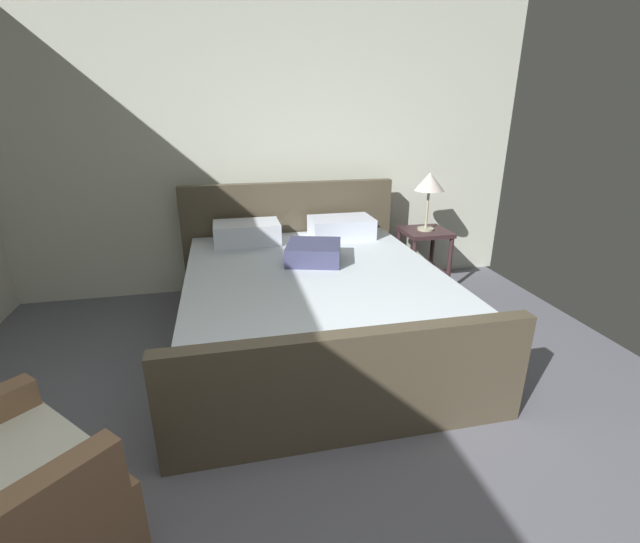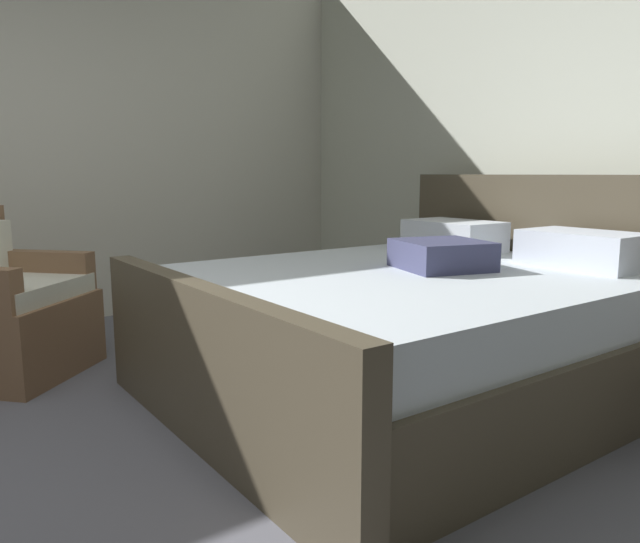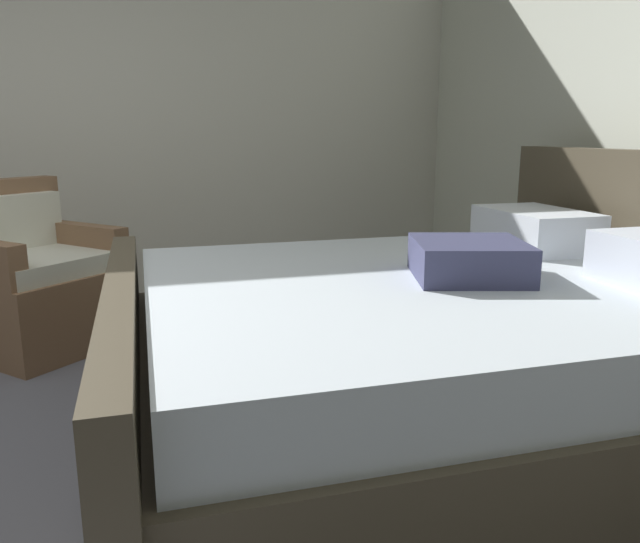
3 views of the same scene
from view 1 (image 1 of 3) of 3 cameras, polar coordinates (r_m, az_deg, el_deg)
The scene contains 4 objects.
wall_back at distance 4.32m, azimuth -6.33°, elevation 16.25°, with size 4.97×0.12×2.80m, color silver.
bed at distance 3.34m, azimuth -1.19°, elevation -3.81°, with size 2.00×2.29×1.08m.
nightstand_right at distance 4.47m, azimuth 13.46°, elevation 2.88°, with size 0.44×0.44×0.60m.
table_lamp_right at distance 4.32m, azimuth 14.17°, elevation 11.12°, with size 0.29×0.29×0.56m.
Camera 1 is at (-0.48, -0.92, 1.71)m, focal length 24.39 mm.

